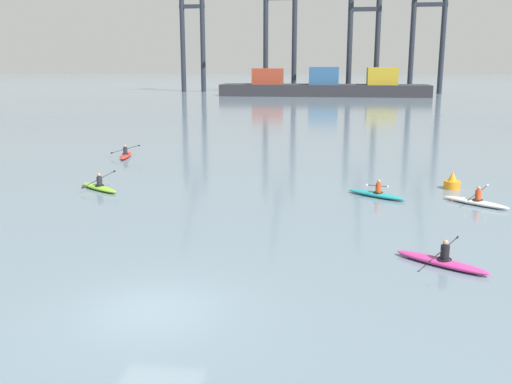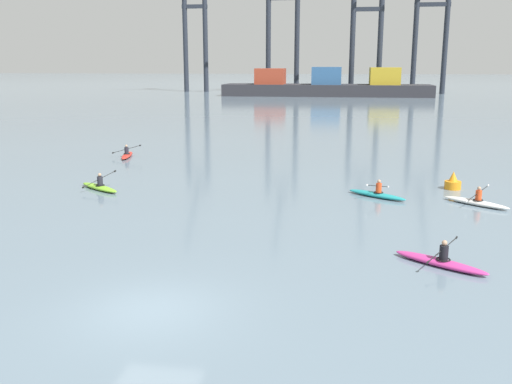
{
  "view_description": "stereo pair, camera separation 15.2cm",
  "coord_description": "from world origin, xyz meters",
  "px_view_note": "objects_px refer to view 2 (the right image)",
  "views": [
    {
      "loc": [
        5.01,
        -14.3,
        6.8
      ],
      "look_at": [
        1.09,
        12.85,
        0.6
      ],
      "focal_mm": 39.77,
      "sensor_mm": 36.0,
      "label": 1
    },
    {
      "loc": [
        5.16,
        -14.28,
        6.8
      ],
      "look_at": [
        1.09,
        12.85,
        0.6
      ],
      "focal_mm": 39.77,
      "sensor_mm": 36.0,
      "label": 2
    }
  ],
  "objects_px": {
    "gantry_crane_west_mid": "(283,16)",
    "gantry_crane_east_mid": "(367,23)",
    "container_barge": "(327,86)",
    "kayak_magenta": "(441,261)",
    "gantry_crane_west": "(194,21)",
    "kayak_lime": "(100,187)",
    "kayak_teal": "(377,194)",
    "kayak_white": "(476,202)",
    "channel_buoy": "(453,183)",
    "kayak_red": "(127,155)",
    "gantry_crane_east": "(432,19)"
  },
  "relations": [
    {
      "from": "kayak_teal",
      "to": "gantry_crane_east_mid",
      "type": "bearing_deg",
      "value": 88.33
    },
    {
      "from": "kayak_magenta",
      "to": "kayak_red",
      "type": "bearing_deg",
      "value": 132.86
    },
    {
      "from": "kayak_teal",
      "to": "gantry_crane_west_mid",
      "type": "bearing_deg",
      "value": 98.57
    },
    {
      "from": "channel_buoy",
      "to": "container_barge",
      "type": "bearing_deg",
      "value": 95.82
    },
    {
      "from": "channel_buoy",
      "to": "kayak_red",
      "type": "relative_size",
      "value": 0.29
    },
    {
      "from": "gantry_crane_west",
      "to": "gantry_crane_west_mid",
      "type": "relative_size",
      "value": 1.01
    },
    {
      "from": "gantry_crane_west_mid",
      "to": "gantry_crane_east_mid",
      "type": "relative_size",
      "value": 1.15
    },
    {
      "from": "gantry_crane_west_mid",
      "to": "kayak_white",
      "type": "xyz_separation_m",
      "value": [
        21.23,
        -110.28,
        -17.75
      ]
    },
    {
      "from": "gantry_crane_east_mid",
      "to": "kayak_lime",
      "type": "relative_size",
      "value": 10.4
    },
    {
      "from": "kayak_red",
      "to": "kayak_lime",
      "type": "relative_size",
      "value": 1.11
    },
    {
      "from": "kayak_teal",
      "to": "kayak_white",
      "type": "xyz_separation_m",
      "value": [
        4.76,
        -1.0,
        0.0
      ]
    },
    {
      "from": "kayak_lime",
      "to": "kayak_teal",
      "type": "height_order",
      "value": "kayak_lime"
    },
    {
      "from": "container_barge",
      "to": "gantry_crane_east",
      "type": "height_order",
      "value": "gantry_crane_east"
    },
    {
      "from": "gantry_crane_west",
      "to": "kayak_lime",
      "type": "bearing_deg",
      "value": -78.19
    },
    {
      "from": "container_barge",
      "to": "gantry_crane_west",
      "type": "bearing_deg",
      "value": 156.12
    },
    {
      "from": "gantry_crane_west",
      "to": "kayak_white",
      "type": "distance_m",
      "value": 122.02
    },
    {
      "from": "container_barge",
      "to": "channel_buoy",
      "type": "height_order",
      "value": "container_barge"
    },
    {
      "from": "container_barge",
      "to": "gantry_crane_west_mid",
      "type": "xyz_separation_m",
      "value": [
        -11.14,
        12.21,
        15.77
      ]
    },
    {
      "from": "kayak_teal",
      "to": "kayak_white",
      "type": "relative_size",
      "value": 1.04
    },
    {
      "from": "channel_buoy",
      "to": "kayak_lime",
      "type": "distance_m",
      "value": 19.65
    },
    {
      "from": "kayak_red",
      "to": "channel_buoy",
      "type": "bearing_deg",
      "value": -19.77
    },
    {
      "from": "gantry_crane_west",
      "to": "kayak_magenta",
      "type": "distance_m",
      "value": 129.59
    },
    {
      "from": "kayak_lime",
      "to": "kayak_magenta",
      "type": "bearing_deg",
      "value": -30.46
    },
    {
      "from": "gantry_crane_east_mid",
      "to": "kayak_white",
      "type": "relative_size",
      "value": 10.83
    },
    {
      "from": "gantry_crane_east_mid",
      "to": "kayak_teal",
      "type": "distance_m",
      "value": 105.52
    },
    {
      "from": "gantry_crane_west_mid",
      "to": "channel_buoy",
      "type": "xyz_separation_m",
      "value": [
        20.77,
        -106.61,
        -17.56
      ]
    },
    {
      "from": "kayak_magenta",
      "to": "kayak_teal",
      "type": "bearing_deg",
      "value": 98.73
    },
    {
      "from": "gantry_crane_west",
      "to": "gantry_crane_east_mid",
      "type": "relative_size",
      "value": 1.15
    },
    {
      "from": "gantry_crane_east_mid",
      "to": "kayak_lime",
      "type": "bearing_deg",
      "value": -99.83
    },
    {
      "from": "kayak_teal",
      "to": "kayak_magenta",
      "type": "height_order",
      "value": "same"
    },
    {
      "from": "kayak_lime",
      "to": "kayak_teal",
      "type": "relative_size",
      "value": 1.0
    },
    {
      "from": "container_barge",
      "to": "kayak_magenta",
      "type": "height_order",
      "value": "container_barge"
    },
    {
      "from": "gantry_crane_west",
      "to": "gantry_crane_east",
      "type": "relative_size",
      "value": 1.04
    },
    {
      "from": "gantry_crane_east",
      "to": "kayak_red",
      "type": "distance_m",
      "value": 106.8
    },
    {
      "from": "gantry_crane_east_mid",
      "to": "channel_buoy",
      "type": "relative_size",
      "value": 32.38
    },
    {
      "from": "container_barge",
      "to": "kayak_red",
      "type": "bearing_deg",
      "value": -98.18
    },
    {
      "from": "gantry_crane_west_mid",
      "to": "kayak_white",
      "type": "bearing_deg",
      "value": -79.1
    },
    {
      "from": "gantry_crane_west_mid",
      "to": "kayak_magenta",
      "type": "height_order",
      "value": "gantry_crane_west_mid"
    },
    {
      "from": "gantry_crane_west_mid",
      "to": "kayak_magenta",
      "type": "distance_m",
      "value": 122.18
    },
    {
      "from": "kayak_lime",
      "to": "kayak_white",
      "type": "bearing_deg",
      "value": -1.63
    },
    {
      "from": "gantry_crane_west_mid",
      "to": "gantry_crane_east_mid",
      "type": "height_order",
      "value": "gantry_crane_west_mid"
    },
    {
      "from": "gantry_crane_west",
      "to": "gantry_crane_east_mid",
      "type": "xyz_separation_m",
      "value": [
        41.61,
        -7.49,
        -1.36
      ]
    },
    {
      "from": "gantry_crane_east",
      "to": "kayak_white",
      "type": "xyz_separation_m",
      "value": [
        -13.05,
        -110.92,
        -16.66
      ]
    },
    {
      "from": "container_barge",
      "to": "kayak_lime",
      "type": "bearing_deg",
      "value": -95.72
    },
    {
      "from": "kayak_lime",
      "to": "gantry_crane_west_mid",
      "type": "bearing_deg",
      "value": 90.71
    },
    {
      "from": "gantry_crane_west",
      "to": "kayak_magenta",
      "type": "relative_size",
      "value": 11.99
    },
    {
      "from": "gantry_crane_east_mid",
      "to": "gantry_crane_east",
      "type": "distance_m",
      "value": 15.83
    },
    {
      "from": "kayak_lime",
      "to": "gantry_crane_west",
      "type": "bearing_deg",
      "value": 101.81
    },
    {
      "from": "kayak_lime",
      "to": "kayak_white",
      "type": "xyz_separation_m",
      "value": [
        19.87,
        -0.57,
        -0.0
      ]
    },
    {
      "from": "kayak_white",
      "to": "kayak_magenta",
      "type": "relative_size",
      "value": 0.96
    }
  ]
}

